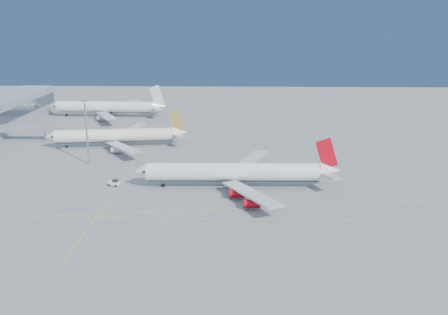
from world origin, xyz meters
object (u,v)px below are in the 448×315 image
Objects in this scene: airliner_third at (108,107)px; pushback_tug at (114,183)px; airliner_etihad at (118,135)px; airliner_virgin at (238,172)px; light_mast at (86,127)px.

pushback_tug is at bearing -73.76° from airliner_third.
airliner_virgin is at bearing -53.27° from airliner_etihad.
light_mast reaches higher than pushback_tug.
light_mast is at bearing 143.00° from pushback_tug.
airliner_third reaches higher than airliner_virgin.
airliner_third is at bearing 125.82° from pushback_tug.
airliner_virgin reaches higher than pushback_tug.
airliner_etihad is 14.10× the size of pushback_tug.
pushback_tug is at bearing 178.49° from airliner_virgin.
light_mast is at bearing -108.10° from airliner_etihad.
airliner_virgin is 60.55m from light_mast.
airliner_etihad is 28.20m from light_mast.
pushback_tug is (30.90, -114.30, -4.28)m from airliner_third.
airliner_virgin is at bearing 20.32° from pushback_tug.
pushback_tug is at bearing -57.69° from light_mast.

